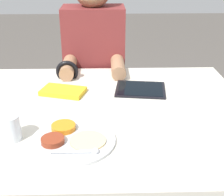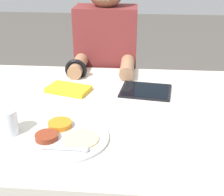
# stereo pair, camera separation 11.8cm
# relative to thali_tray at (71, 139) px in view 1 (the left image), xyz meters

# --- Properties ---
(dining_table) EXTENTS (1.27, 0.94, 0.72)m
(dining_table) POSITION_rel_thali_tray_xyz_m (0.06, 0.23, -0.37)
(dining_table) COLOR beige
(dining_table) RESTS_ON ground_plane
(thali_tray) EXTENTS (0.28, 0.28, 0.03)m
(thali_tray) POSITION_rel_thali_tray_xyz_m (0.00, 0.00, 0.00)
(thali_tray) COLOR #B7BABF
(thali_tray) RESTS_ON dining_table
(red_notebook) EXTENTS (0.21, 0.16, 0.02)m
(red_notebook) POSITION_rel_thali_tray_xyz_m (-0.07, 0.38, -0.00)
(red_notebook) COLOR silver
(red_notebook) RESTS_ON dining_table
(tablet_device) EXTENTS (0.24, 0.20, 0.01)m
(tablet_device) POSITION_rel_thali_tray_xyz_m (0.27, 0.41, -0.00)
(tablet_device) COLOR black
(tablet_device) RESTS_ON dining_table
(person_diner) EXTENTS (0.35, 0.42, 1.21)m
(person_diner) POSITION_rel_thali_tray_xyz_m (0.05, 0.81, -0.15)
(person_diner) COLOR black
(person_diner) RESTS_ON ground_plane
(drinking_glass) EXTENTS (0.07, 0.07, 0.09)m
(drinking_glass) POSITION_rel_thali_tray_xyz_m (-0.20, 0.02, 0.04)
(drinking_glass) COLOR silver
(drinking_glass) RESTS_ON dining_table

